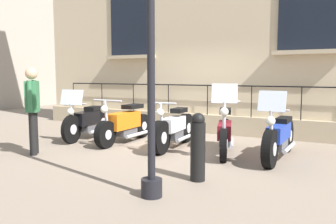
% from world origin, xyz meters
% --- Properties ---
extents(ground_plane, '(60.00, 60.00, 0.00)m').
position_xyz_m(ground_plane, '(0.00, 0.00, 0.00)').
color(ground_plane, gray).
extents(motorcycle_black, '(1.96, 0.70, 1.25)m').
position_xyz_m(motorcycle_black, '(0.16, -2.33, 0.44)').
color(motorcycle_black, black).
rests_on(motorcycle_black, ground_plane).
extents(motorcycle_orange, '(2.09, 0.73, 1.05)m').
position_xyz_m(motorcycle_orange, '(0.09, -1.24, 0.42)').
color(motorcycle_orange, black).
rests_on(motorcycle_orange, ground_plane).
extents(motorcycle_white, '(2.09, 0.60, 1.05)m').
position_xyz_m(motorcycle_white, '(0.10, 0.07, 0.41)').
color(motorcycle_white, black).
rests_on(motorcycle_white, ground_plane).
extents(motorcycle_maroon, '(1.96, 0.81, 1.43)m').
position_xyz_m(motorcycle_maroon, '(0.10, 1.23, 0.42)').
color(motorcycle_maroon, black).
rests_on(motorcycle_maroon, ground_plane).
extents(motorcycle_blue, '(2.14, 0.57, 1.33)m').
position_xyz_m(motorcycle_blue, '(0.08, 2.29, 0.42)').
color(motorcycle_blue, black).
rests_on(motorcycle_blue, ground_plane).
extents(bollard, '(0.23, 0.23, 1.03)m').
position_xyz_m(bollard, '(2.03, 1.46, 0.52)').
color(bollard, black).
rests_on(bollard, ground_plane).
extents(pedestrian_walking, '(0.44, 0.39, 1.73)m').
position_xyz_m(pedestrian_walking, '(1.97, -2.13, 0.99)').
color(pedestrian_walking, black).
rests_on(pedestrian_walking, ground_plane).
extents(distant_building, '(5.18, 4.92, 9.98)m').
position_xyz_m(distant_building, '(-5.88, -13.08, 4.99)').
color(distant_building, '#9E9384').
rests_on(distant_building, ground_plane).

